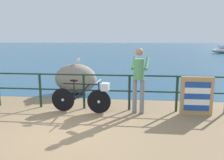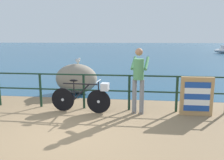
% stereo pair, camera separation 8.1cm
% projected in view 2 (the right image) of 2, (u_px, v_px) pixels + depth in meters
% --- Properties ---
extents(ground_plane, '(120.00, 120.00, 0.10)m').
position_uv_depth(ground_plane, '(124.00, 58.00, 24.51)').
color(ground_plane, '#846B4C').
extents(sea_surface, '(120.00, 90.00, 0.01)m').
position_uv_depth(sea_surface, '(132.00, 47.00, 51.75)').
color(sea_surface, navy).
rests_on(sea_surface, ground_plane).
extents(promenade_railing, '(7.99, 0.07, 1.02)m').
position_uv_depth(promenade_railing, '(84.00, 87.00, 6.62)').
color(promenade_railing, black).
rests_on(promenade_railing, ground_plane).
extents(bicycle, '(1.70, 0.48, 0.92)m').
position_uv_depth(bicycle, '(86.00, 96.00, 6.28)').
color(bicycle, black).
rests_on(bicycle, ground_plane).
extents(person_at_railing, '(0.52, 0.66, 1.78)m').
position_uv_depth(person_at_railing, '(139.00, 78.00, 6.10)').
color(person_at_railing, slate).
rests_on(person_at_railing, ground_plane).
extents(folded_deckchair_stack, '(0.84, 0.10, 1.04)m').
position_uv_depth(folded_deckchair_stack, '(197.00, 96.00, 6.03)').
color(folded_deckchair_stack, tan).
rests_on(folded_deckchair_stack, ground_plane).
extents(breakwater_boulder_main, '(1.55, 1.05, 1.10)m').
position_uv_depth(breakwater_boulder_main, '(76.00, 79.00, 8.48)').
color(breakwater_boulder_main, gray).
rests_on(breakwater_boulder_main, ground).
extents(seagull, '(0.29, 0.29, 0.23)m').
position_uv_depth(seagull, '(78.00, 60.00, 8.33)').
color(seagull, gold).
rests_on(seagull, breakwater_boulder_main).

